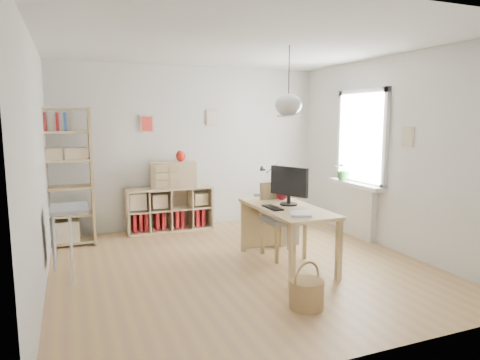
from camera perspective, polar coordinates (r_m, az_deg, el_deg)
name	(u,v)px	position (r m, az deg, el deg)	size (l,w,h in m)	color
ground	(241,266)	(5.48, 0.19, -11.42)	(4.50, 4.50, 0.00)	#A77B53
room_shell	(288,105)	(5.26, 6.48, 9.91)	(4.50, 4.50, 4.50)	white
window_unit	(362,138)	(6.81, 15.96, 5.47)	(0.07, 1.16, 1.46)	white
radiator	(357,211)	(6.93, 15.35, -4.07)	(0.10, 0.80, 0.80)	silver
windowsill	(356,184)	(6.82, 15.15, -0.58)	(0.22, 1.20, 0.06)	white
desk	(287,214)	(5.39, 6.25, -4.53)	(0.70, 1.50, 0.75)	tan
cube_shelf	(168,212)	(7.19, -9.57, -4.27)	(1.40, 0.38, 0.72)	#CEAE88
tall_bookshelf	(63,171)	(6.63, -22.53, 1.08)	(0.80, 0.38, 2.00)	tan
side_table	(64,223)	(5.27, -22.46, -5.28)	(0.40, 0.55, 0.85)	#9B9B9E
chair	(281,215)	(5.77, 5.50, -4.61)	(0.49, 0.49, 0.99)	#9B9B9E
wicker_basket	(307,293)	(4.37, 8.86, -14.64)	(0.34, 0.34, 0.47)	#9B7746
storage_chest	(276,225)	(6.58, 4.85, -6.04)	(0.85, 0.90, 0.68)	#B3B3AF
monitor	(289,184)	(5.43, 6.55, -0.48)	(0.27, 0.53, 0.49)	black
keyboard	(273,208)	(5.26, 4.36, -3.69)	(0.13, 0.35, 0.02)	black
task_lamp	(272,176)	(5.82, 4.30, 0.55)	(0.44, 0.16, 0.47)	black
yarn_ball	(282,194)	(5.78, 5.61, -1.85)	(0.17, 0.17, 0.17)	#550B12
paper_tray	(300,214)	(4.93, 8.04, -4.49)	(0.23, 0.28, 0.03)	white
drawer_chest	(173,175)	(7.06, -8.89, 0.71)	(0.73, 0.33, 0.42)	#CEAE88
red_vase	(181,156)	(7.05, -7.92, 3.19)	(0.15, 0.15, 0.18)	maroon
potted_plant	(344,169)	(7.01, 13.70, 1.40)	(0.31, 0.27, 0.35)	#2B6526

